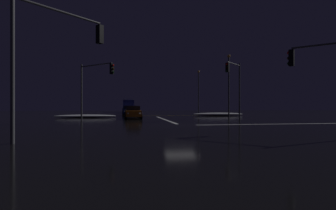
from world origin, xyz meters
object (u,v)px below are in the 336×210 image
(sedan_blue, at_px, (129,110))
(sedan_red, at_px, (131,110))
(sedan_black, at_px, (132,111))
(traffic_signal_ne, at_px, (235,80))
(sedan_orange, at_px, (133,112))
(sedan_white, at_px, (128,109))
(traffic_signal_nw, at_px, (94,80))
(traffic_signal_sw, at_px, (55,45))
(streetlamp_right_near, at_px, (229,81))
(box_truck, at_px, (128,105))
(streetlamp_right_far, at_px, (198,89))

(sedan_blue, distance_m, sedan_red, 5.94)
(sedan_black, xyz_separation_m, traffic_signal_ne, (11.88, -8.83, 3.83))
(sedan_orange, bearing_deg, sedan_blue, 91.99)
(sedan_white, height_order, traffic_signal_nw, traffic_signal_nw)
(sedan_blue, distance_m, traffic_signal_sw, 30.95)
(sedan_black, distance_m, traffic_signal_sw, 25.67)
(traffic_signal_nw, height_order, streetlamp_right_near, streetlamp_right_near)
(box_truck, height_order, traffic_signal_ne, traffic_signal_ne)
(sedan_white, xyz_separation_m, streetlamp_right_near, (13.87, -19.77, 4.31))
(sedan_red, bearing_deg, box_truck, 91.20)
(sedan_blue, xyz_separation_m, sedan_red, (0.44, 5.93, 0.00))
(traffic_signal_ne, relative_size, streetlamp_right_far, 0.79)
(sedan_blue, height_order, traffic_signal_nw, traffic_signal_nw)
(sedan_orange, xyz_separation_m, sedan_red, (0.04, 17.35, 0.00))
(streetlamp_right_far, bearing_deg, sedan_black, -135.44)
(sedan_orange, height_order, streetlamp_right_far, streetlamp_right_far)
(sedan_orange, distance_m, box_truck, 30.10)
(streetlamp_right_near, xyz_separation_m, streetlamp_right_far, (0.00, 16.00, -0.13))
(traffic_signal_sw, relative_size, streetlamp_right_near, 0.75)
(sedan_orange, xyz_separation_m, streetlamp_right_far, (13.57, 19.41, 4.18))
(traffic_signal_nw, xyz_separation_m, streetlamp_right_near, (17.84, 6.70, 0.76))
(sedan_black, bearing_deg, box_truck, 90.40)
(sedan_white, xyz_separation_m, box_truck, (0.08, 6.91, 0.91))
(sedan_orange, height_order, sedan_white, same)
(box_truck, xyz_separation_m, traffic_signal_sw, (-4.14, -49.12, 2.91))
(sedan_blue, bearing_deg, traffic_signal_nw, -104.75)
(sedan_blue, distance_m, sedan_white, 11.76)
(sedan_white, relative_size, traffic_signal_ne, 0.64)
(streetlamp_right_far, bearing_deg, sedan_orange, -124.96)
(sedan_white, xyz_separation_m, traffic_signal_ne, (12.12, -26.02, 3.83))
(traffic_signal_sw, bearing_deg, traffic_signal_ne, 45.00)
(traffic_signal_sw, bearing_deg, sedan_orange, 77.06)
(sedan_white, bearing_deg, sedan_red, -86.64)
(sedan_black, height_order, traffic_signal_ne, traffic_signal_ne)
(sedan_white, bearing_deg, streetlamp_right_far, -15.21)
(sedan_blue, height_order, sedan_red, same)
(sedan_blue, xyz_separation_m, traffic_signal_nw, (-3.87, -14.71, 3.55))
(sedan_orange, distance_m, traffic_signal_nw, 6.46)
(sedan_orange, bearing_deg, sedan_white, 90.75)
(sedan_red, height_order, box_truck, box_truck)
(traffic_signal_sw, distance_m, streetlamp_right_near, 28.73)
(sedan_orange, relative_size, traffic_signal_nw, 0.69)
(sedan_white, bearing_deg, streetlamp_right_near, -54.94)
(sedan_red, bearing_deg, streetlamp_right_far, 8.65)
(sedan_black, bearing_deg, streetlamp_right_far, 44.56)
(traffic_signal_nw, xyz_separation_m, streetlamp_right_far, (17.84, 22.70, 0.62))
(traffic_signal_nw, bearing_deg, sedan_white, 81.47)
(sedan_orange, height_order, traffic_signal_nw, traffic_signal_nw)
(sedan_orange, relative_size, sedan_blue, 1.00)
(sedan_orange, height_order, sedan_red, same)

